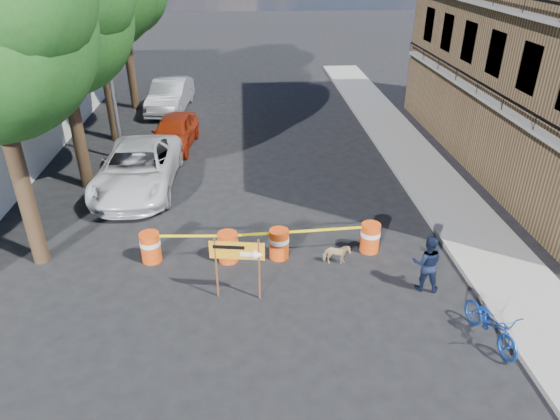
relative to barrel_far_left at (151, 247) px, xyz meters
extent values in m
plane|color=black|center=(3.63, -1.76, -0.47)|extent=(120.00, 120.00, 0.00)
cube|color=gray|center=(9.83, 4.24, -0.40)|extent=(2.40, 40.00, 0.15)
cylinder|color=#332316|center=(-3.17, 0.24, 2.05)|extent=(0.44, 0.44, 5.04)
cylinder|color=#332316|center=(-3.17, 5.24, 1.91)|extent=(0.44, 0.44, 4.76)
sphere|color=#224E16|center=(-3.17, 5.24, 5.48)|extent=(5.00, 5.00, 5.00)
sphere|color=#224E16|center=(-3.92, 5.86, 4.80)|extent=(3.50, 3.50, 3.50)
cylinder|color=#332316|center=(-3.17, 10.24, 2.19)|extent=(0.44, 0.44, 5.32)
sphere|color=#224E16|center=(-3.98, 10.91, 5.42)|extent=(3.78, 3.78, 3.78)
cylinder|color=#332316|center=(-3.17, 15.24, 1.99)|extent=(0.44, 0.44, 4.93)
sphere|color=#224E16|center=(-3.89, 15.84, 4.98)|extent=(3.36, 3.36, 3.36)
cylinder|color=gray|center=(-2.37, 7.74, 3.53)|extent=(0.16, 0.16, 8.00)
cylinder|color=#C6380B|center=(0.00, 0.00, -0.02)|extent=(0.56, 0.56, 0.90)
cylinder|color=white|center=(0.00, 0.00, 0.13)|extent=(0.58, 0.58, 0.14)
cylinder|color=#C6380B|center=(2.20, -0.15, -0.02)|extent=(0.56, 0.56, 0.90)
cylinder|color=white|center=(2.20, -0.15, 0.13)|extent=(0.58, 0.58, 0.14)
cylinder|color=#C6380B|center=(3.66, -0.09, -0.02)|extent=(0.56, 0.56, 0.90)
cylinder|color=white|center=(3.66, -0.09, 0.13)|extent=(0.58, 0.58, 0.14)
cylinder|color=#C6380B|center=(6.35, 0.05, -0.02)|extent=(0.56, 0.56, 0.90)
cylinder|color=white|center=(6.35, 0.05, 0.13)|extent=(0.58, 0.58, 0.14)
cylinder|color=#592D19|center=(1.95, -1.79, 0.42)|extent=(0.05, 0.05, 1.77)
cylinder|color=#592D19|center=(3.03, -1.96, 0.42)|extent=(0.05, 0.05, 1.77)
cube|color=orange|center=(2.49, -1.87, 0.96)|extent=(1.37, 0.24, 0.49)
cube|color=white|center=(2.76, -1.94, 0.87)|extent=(0.39, 0.07, 0.12)
cone|color=white|center=(3.02, -1.98, 0.87)|extent=(0.25, 0.29, 0.26)
cube|color=black|center=(2.29, -1.86, 1.06)|extent=(0.78, 0.13, 0.10)
imported|color=black|center=(7.36, -1.85, 0.32)|extent=(0.91, 0.79, 1.59)
imported|color=#133C9D|center=(8.22, -3.87, 0.45)|extent=(0.84, 1.09, 1.85)
imported|color=tan|center=(5.25, -0.56, -0.15)|extent=(0.78, 0.40, 0.64)
imported|color=silver|center=(-1.17, 4.89, 0.33)|extent=(2.77, 5.85, 1.61)
imported|color=#A92B0E|center=(-0.33, 9.02, 0.24)|extent=(2.13, 4.36, 1.43)
imported|color=#B2B5BA|center=(-1.15, 14.71, 0.35)|extent=(2.20, 5.14, 1.65)
camera|label=1|loc=(2.79, -12.21, 7.64)|focal=32.00mm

